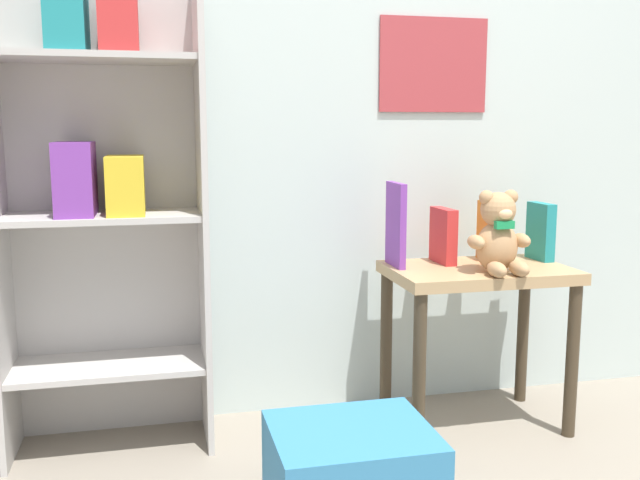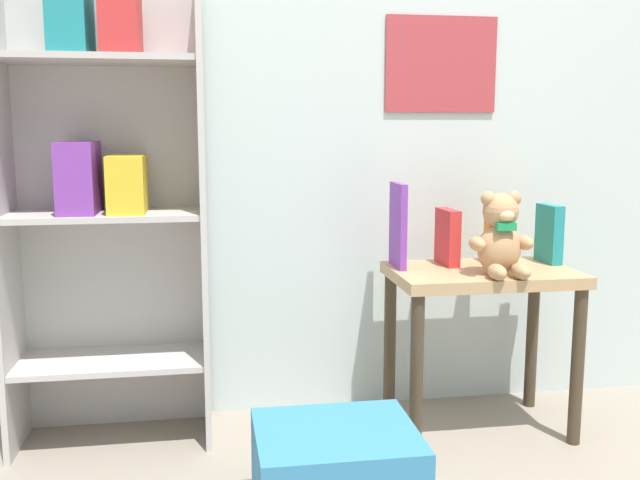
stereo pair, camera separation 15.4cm
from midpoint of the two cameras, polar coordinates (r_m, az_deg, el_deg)
wall_back at (r=2.47m, az=6.23°, el=15.49°), size 4.80×0.07×2.50m
bookshelf_side at (r=2.23m, az=-14.93°, el=4.53°), size 0.60×0.29×1.42m
display_table at (r=2.33m, az=14.63°, el=-4.58°), size 0.57×0.37×0.53m
teddy_bear at (r=2.21m, az=16.21°, el=0.20°), size 0.19×0.18×0.25m
book_standing_purple at (r=2.27m, az=8.19°, el=1.16°), size 0.02×0.15×0.27m
book_standing_red at (r=2.35m, az=12.02°, el=0.23°), size 0.04×0.14×0.18m
book_standing_orange at (r=2.41m, az=15.76°, el=0.53°), size 0.05×0.13×0.20m
book_standing_teal at (r=2.47m, az=19.57°, el=0.46°), size 0.04×0.12×0.19m
storage_bin at (r=1.84m, az=3.82°, el=-18.45°), size 0.39×0.34×0.25m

